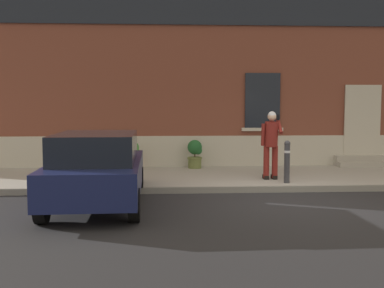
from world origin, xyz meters
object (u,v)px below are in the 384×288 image
object	(u,v)px
hatchback_car_navy	(97,168)
person_on_phone	(271,141)
bollard_near_person	(287,160)
planter_terracotta	(132,154)
planter_olive	(195,153)

from	to	relation	value
hatchback_car_navy	person_on_phone	size ratio (longest dim) A/B	2.35
hatchback_car_navy	bollard_near_person	world-z (taller)	hatchback_car_navy
hatchback_car_navy	planter_terracotta	world-z (taller)	hatchback_car_navy
planter_olive	bollard_near_person	bearing A→B (deg)	-53.09
person_on_phone	planter_olive	distance (m)	2.92
bollard_near_person	person_on_phone	xyz separation A→B (m)	(-0.28, 0.54, 0.44)
planter_olive	hatchback_car_navy	bearing A→B (deg)	-117.26
planter_terracotta	hatchback_car_navy	bearing A→B (deg)	-95.32
hatchback_car_navy	planter_olive	bearing A→B (deg)	62.74
bollard_near_person	planter_terracotta	xyz separation A→B (m)	(-3.96, 2.61, -0.11)
hatchback_car_navy	bollard_near_person	distance (m)	4.67
planter_terracotta	person_on_phone	bearing A→B (deg)	-29.33
bollard_near_person	person_on_phone	size ratio (longest dim) A/B	0.60
person_on_phone	planter_terracotta	world-z (taller)	person_on_phone
person_on_phone	planter_olive	size ratio (longest dim) A/B	2.04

